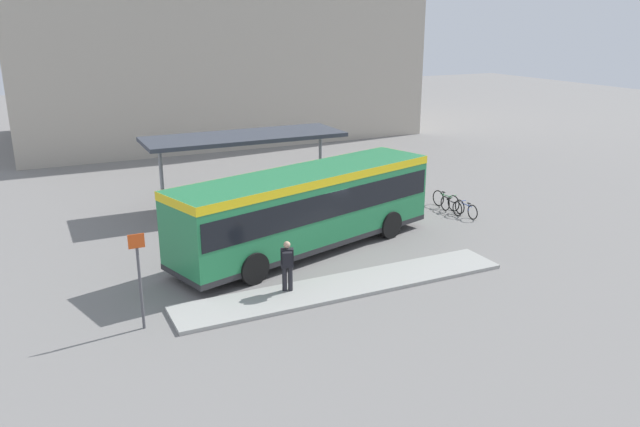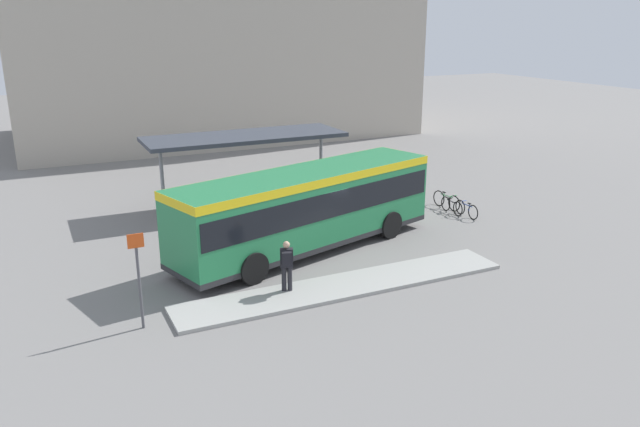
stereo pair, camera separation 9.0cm
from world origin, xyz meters
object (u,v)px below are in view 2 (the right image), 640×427
Objects in this scene: bicycle_blue at (467,209)px; potted_planter_far_side at (257,205)px; platform_sign at (139,277)px; bicycle_green at (446,201)px; pedestrian_waiting at (287,263)px; bicycle_black at (452,206)px; potted_planter_near_shelter at (215,212)px; city_bus at (307,205)px.

bicycle_blue is 9.16m from potted_planter_far_side.
bicycle_blue is 15.41m from platform_sign.
bicycle_green reaches higher than bicycle_blue.
bicycle_black is at bearing -43.81° from pedestrian_waiting.
bicycle_green is 15.82m from platform_sign.
bicycle_black is at bearing 19.49° from platform_sign.
bicycle_blue is at bearing 16.68° from platform_sign.
bicycle_green is (0.23, 0.70, 0.04)m from bicycle_black.
pedestrian_waiting reaches higher than potted_planter_near_shelter.
platform_sign is at bearing 114.37° from pedestrian_waiting.
bicycle_blue is 1.19× the size of potted_planter_near_shelter.
city_bus reaches higher than potted_planter_near_shelter.
bicycle_blue is at bearing -23.09° from potted_planter_far_side.
bicycle_green is at bearing 21.62° from platform_sign.
pedestrian_waiting is at bearing 111.64° from bicycle_blue.
bicycle_blue is (10.21, 4.10, -0.73)m from pedestrian_waiting.
potted_planter_near_shelter is (-0.15, 7.45, -0.40)m from pedestrian_waiting.
city_bus is 4.86m from potted_planter_near_shelter.
platform_sign is at bearing -128.21° from potted_planter_far_side.
bicycle_blue is (8.01, 0.76, -1.44)m from city_bus.
bicycle_blue is 1.19× the size of potted_planter_far_side.
bicycle_black is at bearing -24.28° from bicycle_green.
bicycle_green is at bearing 162.67° from bicycle_black.
bicycle_green is (7.96, 2.16, -1.40)m from city_bus.
bicycle_black is 0.90× the size of bicycle_green.
bicycle_black is 15.37m from platform_sign.
bicycle_blue is at bearing -17.90° from potted_planter_near_shelter.
platform_sign reaches higher than potted_planter_near_shelter.
city_bus is 8.17m from bicycle_blue.
platform_sign is at bearing -70.01° from bicycle_black.
bicycle_green is (10.16, 5.50, -0.69)m from pedestrian_waiting.
city_bus reaches higher than pedestrian_waiting.
platform_sign is (-4.51, -0.31, 0.49)m from pedestrian_waiting.
city_bus is 7.65m from platform_sign.
bicycle_black is at bearing -14.70° from potted_planter_near_shelter.
city_bus is 6.71× the size of pedestrian_waiting.
pedestrian_waiting is 1.06× the size of bicycle_black.
potted_planter_far_side is (1.79, 7.69, -0.40)m from pedestrian_waiting.
potted_planter_far_side reaches higher than bicycle_black.
city_bus reaches higher than bicycle_green.
pedestrian_waiting is 0.59× the size of platform_sign.
city_bus reaches higher than bicycle_black.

